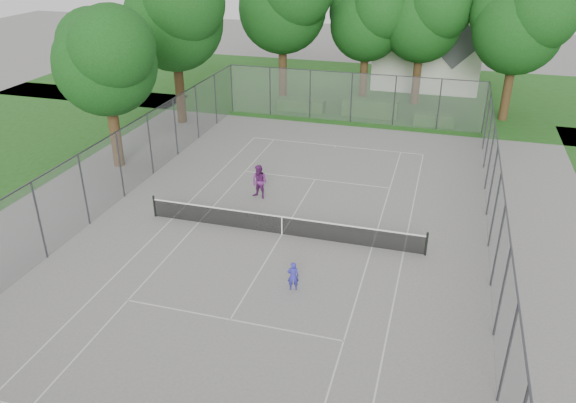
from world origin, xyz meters
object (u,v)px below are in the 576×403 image
(house, at_px, (430,34))
(woman_player, at_px, (259,182))
(tennis_net, at_px, (282,225))
(girl_player, at_px, (293,276))

(house, distance_m, woman_player, 26.79)
(tennis_net, distance_m, house, 29.69)
(house, bearing_deg, girl_player, -94.79)
(tennis_net, xyz_separation_m, house, (4.42, 29.10, 3.84))
(girl_player, bearing_deg, tennis_net, -85.66)
(tennis_net, height_order, girl_player, girl_player)
(woman_player, bearing_deg, tennis_net, -41.65)
(house, xyz_separation_m, girl_player, (-2.77, -33.08, -3.74))
(woman_player, bearing_deg, girl_player, -47.16)
(house, height_order, woman_player, house)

